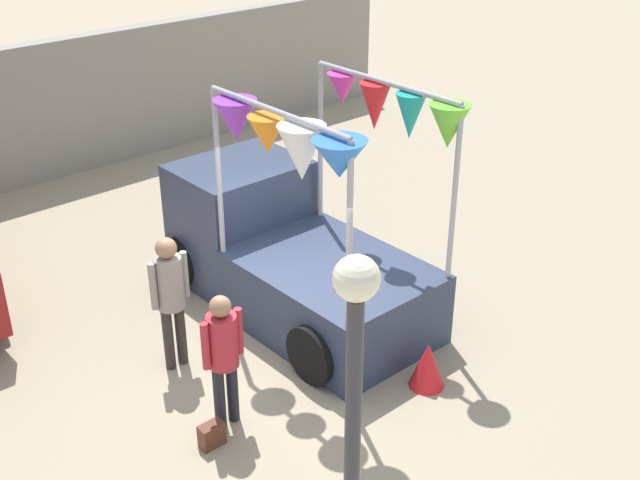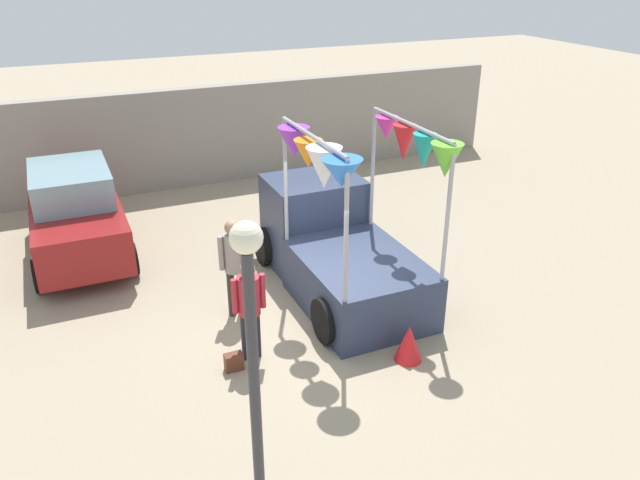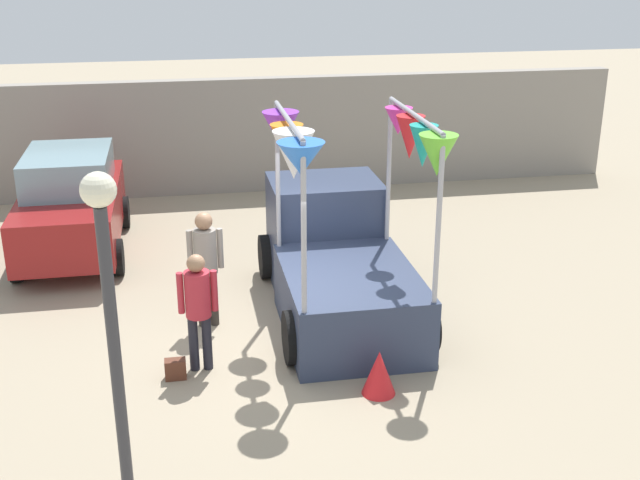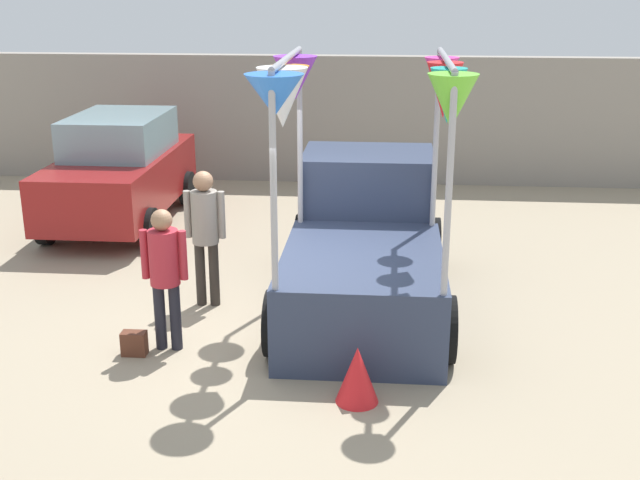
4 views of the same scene
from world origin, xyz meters
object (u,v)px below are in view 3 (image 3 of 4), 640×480
object	(u,v)px
vendor_truck	(336,251)
handbag	(176,369)
person_vendor	(206,258)
parked_car	(71,203)
street_lamp	(110,303)
person_customer	(198,301)
folded_kite_bundle_crimson	(379,372)

from	to	relation	value
vendor_truck	handbag	bearing A→B (deg)	-144.18
vendor_truck	person_vendor	distance (m)	2.05
parked_car	street_lamp	world-z (taller)	street_lamp
person_customer	folded_kite_bundle_crimson	world-z (taller)	person_customer
person_customer	street_lamp	world-z (taller)	street_lamp
parked_car	person_vendor	bearing A→B (deg)	-57.20
person_customer	vendor_truck	bearing A→B (deg)	36.71
vendor_truck	folded_kite_bundle_crimson	size ratio (longest dim) A/B	6.83
vendor_truck	person_vendor	bearing A→B (deg)	-171.45
person_vendor	handbag	bearing A→B (deg)	-108.73
street_lamp	person_vendor	bearing A→B (deg)	76.61
street_lamp	folded_kite_bundle_crimson	distance (m)	4.14
person_vendor	folded_kite_bundle_crimson	world-z (taller)	person_vendor
person_customer	person_vendor	bearing A→B (deg)	82.78
street_lamp	person_customer	bearing A→B (deg)	73.88
street_lamp	folded_kite_bundle_crimson	xyz separation A→B (m)	(3.06, 1.86, -2.09)
parked_car	folded_kite_bundle_crimson	world-z (taller)	parked_car
person_vendor	street_lamp	bearing A→B (deg)	-103.39
vendor_truck	street_lamp	xyz separation A→B (m)	(-3.03, -4.53, 1.45)
parked_car	person_vendor	distance (m)	4.23
handbag	folded_kite_bundle_crimson	xyz separation A→B (m)	(2.57, -0.84, 0.16)
street_lamp	folded_kite_bundle_crimson	size ratio (longest dim) A/B	6.04
parked_car	person_customer	distance (m)	5.33
parked_car	person_customer	size ratio (longest dim) A/B	2.39
handbag	parked_car	bearing A→B (deg)	109.23
person_customer	person_vendor	xyz separation A→B (m)	(0.17, 1.33, 0.08)
vendor_truck	folded_kite_bundle_crimson	xyz separation A→B (m)	(0.03, -2.68, -0.64)
handbag	street_lamp	world-z (taller)	street_lamp
person_vendor	handbag	xyz separation A→B (m)	(-0.52, -1.53, -0.96)
folded_kite_bundle_crimson	handbag	bearing A→B (deg)	161.83
person_vendor	parked_car	bearing A→B (deg)	122.80
person_customer	street_lamp	bearing A→B (deg)	-106.12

